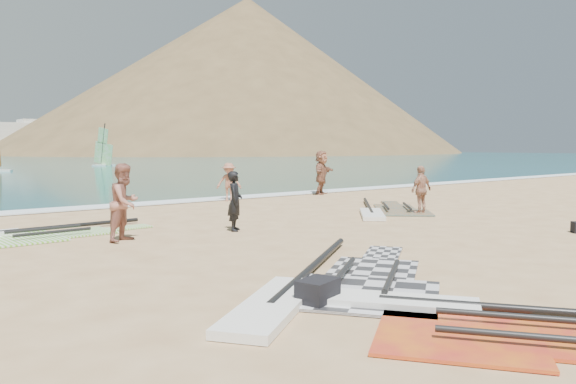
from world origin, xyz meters
TOP-DOWN VIEW (x-y plane):
  - ground at (0.00, 0.00)m, footprint 300.00×300.00m
  - surf_line at (0.00, 12.30)m, footprint 300.00×1.20m
  - headland_main at (85.00, 130.00)m, footprint 143.00×143.00m
  - headland_minor at (120.00, 140.00)m, footprint 70.00×70.00m
  - rig_grey at (-4.04, -1.20)m, footprint 6.17×4.78m
  - rig_green at (-6.47, 7.10)m, footprint 5.41×2.16m
  - rig_orange at (4.26, 5.07)m, footprint 5.11×4.74m
  - rig_red at (-3.79, -3.60)m, footprint 4.31×5.55m
  - gear_bag_near at (-4.77, -1.72)m, footprint 0.66×0.56m
  - person_wetsuit at (-1.92, 4.71)m, footprint 0.65×0.67m
  - beachgoer_left at (-4.76, 5.00)m, footprint 1.11×1.05m
  - beachgoer_mid at (2.24, 11.50)m, footprint 1.14×1.02m
  - beachgoer_back at (4.73, 3.95)m, footprint 0.93×0.40m
  - beachgoer_right at (7.22, 11.50)m, footprint 1.90×1.43m
  - windsurfer_right at (12.45, 52.52)m, footprint 2.64×2.97m

SIDE VIEW (x-z plane):
  - ground at x=0.00m, z-range 0.00..0.00m
  - surf_line at x=0.00m, z-range -0.02..0.02m
  - headland_main at x=85.00m, z-range -22.50..22.50m
  - headland_minor at x=120.00m, z-range -14.00..14.00m
  - rig_green at x=-6.47m, z-range -0.05..0.15m
  - rig_red at x=-3.79m, z-range -0.05..0.15m
  - rig_orange at x=4.26m, z-range -0.05..0.15m
  - rig_grey at x=-4.04m, z-range -0.05..0.15m
  - gear_bag_near at x=-4.77m, z-range 0.00..0.36m
  - beachgoer_mid at x=2.24m, z-range 0.00..1.53m
  - person_wetsuit at x=-1.92m, z-range 0.00..1.56m
  - beachgoer_back at x=4.73m, z-range 0.00..1.57m
  - beachgoer_left at x=-4.76m, z-range 0.00..1.81m
  - beachgoer_right at x=7.22m, z-range 0.00..2.00m
  - windsurfer_right at x=12.45m, z-range -0.98..3.65m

